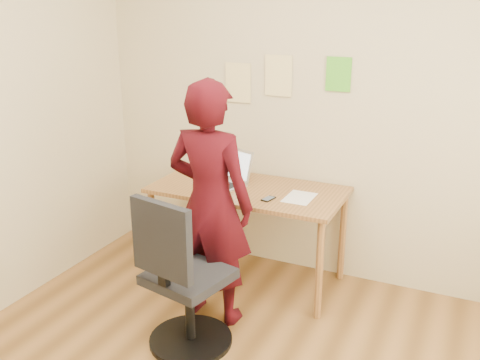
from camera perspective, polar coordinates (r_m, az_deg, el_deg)
The scene contains 10 objects.
room at distance 2.38m, azimuth -4.11°, elevation 1.75°, with size 3.58×3.58×2.78m.
desk at distance 3.94m, azimuth 0.86°, elevation -2.04°, with size 1.40×0.70×0.74m.
laptop at distance 4.00m, azimuth -1.60°, elevation 0.36°, with size 0.43×0.41×0.25m.
paper_sheet at distance 3.74m, azimuth 6.36°, elevation -1.87°, with size 0.19×0.27×0.00m, color white.
phone at distance 3.69m, azimuth 3.04°, elevation -2.02°, with size 0.08×0.12×0.01m.
wall_note_left at distance 4.16m, azimuth -0.21°, elevation 10.33°, with size 0.21×0.00×0.30m, color #FBE396.
wall_note_mid at distance 4.03m, azimuth 4.12°, elevation 11.03°, with size 0.21×0.00×0.30m, color #FBE396.
wall_note_right at distance 3.89m, azimuth 10.46°, elevation 11.03°, with size 0.18×0.00×0.24m, color #57C82D.
office_chair at distance 3.26m, azimuth -6.25°, elevation -11.13°, with size 0.52×0.54×1.00m.
person at distance 3.42m, azimuth -3.20°, elevation -2.57°, with size 0.59×0.39×1.61m, color #39070D.
Camera 1 is at (1.11, -1.99, 2.03)m, focal length 40.00 mm.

